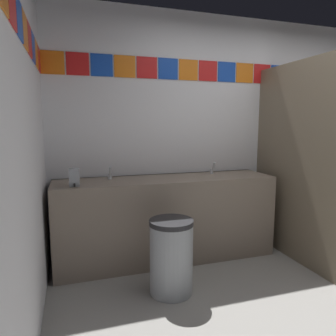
% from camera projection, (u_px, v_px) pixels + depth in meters
% --- Properties ---
extents(wall_back, '(4.40, 0.09, 2.59)m').
position_uv_depth(wall_back, '(241.00, 132.00, 3.71)').
color(wall_back, silver).
rests_on(wall_back, ground_plane).
extents(wall_side, '(0.09, 3.26, 2.59)m').
position_uv_depth(wall_side, '(7.00, 146.00, 1.48)').
color(wall_side, silver).
rests_on(wall_side, ground_plane).
extents(vanity_counter, '(2.24, 0.56, 0.85)m').
position_uv_depth(vanity_counter, '(166.00, 217.00, 3.23)').
color(vanity_counter, gray).
rests_on(vanity_counter, ground_plane).
extents(faucet_left, '(0.04, 0.10, 0.14)m').
position_uv_depth(faucet_left, '(110.00, 174.00, 3.08)').
color(faucet_left, silver).
rests_on(faucet_left, vanity_counter).
extents(faucet_right, '(0.04, 0.10, 0.14)m').
position_uv_depth(faucet_right, '(213.00, 169.00, 3.42)').
color(faucet_right, silver).
rests_on(faucet_right, vanity_counter).
extents(soap_dispenser, '(0.09, 0.09, 0.16)m').
position_uv_depth(soap_dispenser, '(74.00, 178.00, 2.74)').
color(soap_dispenser, gray).
rests_on(soap_dispenser, vanity_counter).
extents(stall_divider, '(0.92, 1.42, 2.02)m').
position_uv_depth(stall_divider, '(333.00, 166.00, 2.92)').
color(stall_divider, '#726651').
rests_on(stall_divider, ground_plane).
extents(toilet, '(0.39, 0.49, 0.74)m').
position_uv_depth(toilet, '(316.00, 218.00, 3.64)').
color(toilet, white).
rests_on(toilet, ground_plane).
extents(trash_bin, '(0.36, 0.36, 0.63)m').
position_uv_depth(trash_bin, '(171.00, 256.00, 2.57)').
color(trash_bin, '#999EA3').
rests_on(trash_bin, ground_plane).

